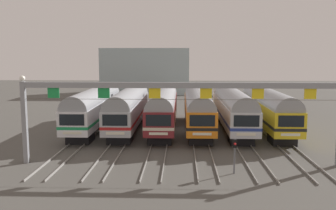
{
  "coord_description": "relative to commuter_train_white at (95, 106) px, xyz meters",
  "views": [
    {
      "loc": [
        0.07,
        -41.83,
        8.61
      ],
      "look_at": [
        -1.4,
        -0.7,
        2.96
      ],
      "focal_mm": 39.66,
      "sensor_mm": 36.0,
      "label": 1
    }
  ],
  "objects": [
    {
      "name": "ground_plane",
      "position": [
        9.86,
        0.0,
        -2.69
      ],
      "size": [
        160.0,
        160.0,
        0.0
      ],
      "primitive_type": "plane",
      "color": "#4C4944"
    },
    {
      "name": "track_bed",
      "position": [
        9.86,
        17.0,
        -2.61
      ],
      "size": [
        21.23,
        70.0,
        0.15
      ],
      "color": "gray",
      "rests_on": "ground"
    },
    {
      "name": "commuter_train_white",
      "position": [
        0.0,
        0.0,
        0.0
      ],
      "size": [
        2.88,
        18.06,
        5.05
      ],
      "color": "white",
      "rests_on": "ground"
    },
    {
      "name": "commuter_train_stainless",
      "position": [
        3.95,
        0.0,
        0.0
      ],
      "size": [
        2.88,
        18.06,
        5.05
      ],
      "color": "#B2B5BA",
      "rests_on": "ground"
    },
    {
      "name": "commuter_train_maroon",
      "position": [
        7.89,
        0.0,
        0.0
      ],
      "size": [
        2.88,
        18.06,
        5.05
      ],
      "color": "maroon",
      "rests_on": "ground"
    },
    {
      "name": "commuter_train_orange",
      "position": [
        11.84,
        -0.0,
        -0.0
      ],
      "size": [
        2.88,
        18.06,
        4.77
      ],
      "color": "orange",
      "rests_on": "ground"
    },
    {
      "name": "commuter_train_silver",
      "position": [
        15.78,
        0.0,
        0.0
      ],
      "size": [
        2.88,
        18.06,
        5.05
      ],
      "color": "silver",
      "rests_on": "ground"
    },
    {
      "name": "commuter_train_yellow",
      "position": [
        19.73,
        0.0,
        0.0
      ],
      "size": [
        2.88,
        18.06,
        5.05
      ],
      "color": "gold",
      "rests_on": "ground"
    },
    {
      "name": "catenary_gantry",
      "position": [
        9.86,
        -13.5,
        2.64
      ],
      "size": [
        24.97,
        0.44,
        6.97
      ],
      "color": "gray",
      "rests_on": "ground"
    },
    {
      "name": "yard_signal_mast",
      "position": [
        13.81,
        -15.65,
        -0.87
      ],
      "size": [
        0.28,
        0.35,
        2.59
      ],
      "color": "#59595E",
      "rests_on": "ground"
    },
    {
      "name": "maintenance_building",
      "position": [
        2.08,
        40.83,
        2.26
      ],
      "size": [
        18.96,
        10.0,
        9.89
      ],
      "primitive_type": "cube",
      "color": "#9EB2B7",
      "rests_on": "ground"
    }
  ]
}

